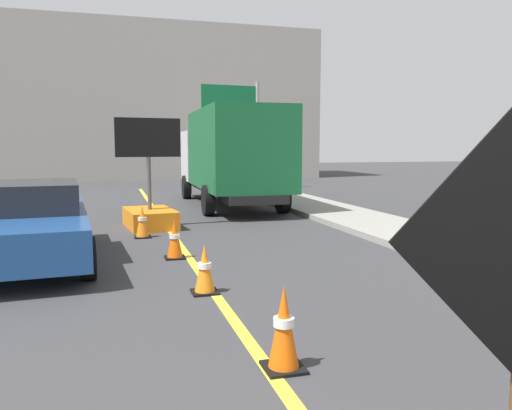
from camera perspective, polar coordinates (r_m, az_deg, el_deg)
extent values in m
cube|color=yellow|center=(7.05, -4.69, -9.86)|extent=(0.14, 36.00, 0.01)
cube|color=orange|center=(12.90, -11.84, -1.48)|extent=(1.30, 1.91, 0.45)
cylinder|color=#4C4C4C|center=(12.81, -11.93, 2.40)|extent=(0.10, 0.10, 1.30)
cube|color=black|center=(12.78, -12.05, 7.44)|extent=(1.60, 0.26, 0.95)
sphere|color=yellow|center=(12.95, -9.68, 7.48)|extent=(0.09, 0.09, 0.09)
sphere|color=yellow|center=(12.88, -10.99, 7.45)|extent=(0.09, 0.09, 0.09)
sphere|color=yellow|center=(12.82, -12.31, 7.43)|extent=(0.09, 0.09, 0.09)
sphere|color=yellow|center=(12.77, -13.65, 7.40)|extent=(0.09, 0.09, 0.09)
sphere|color=yellow|center=(12.75, -14.43, 8.19)|extent=(0.09, 0.09, 0.09)
sphere|color=yellow|center=(12.74, -14.38, 6.57)|extent=(0.09, 0.09, 0.09)
cube|color=black|center=(17.34, -2.99, 1.84)|extent=(1.83, 7.99, 0.25)
cube|color=silver|center=(20.10, -4.69, 5.54)|extent=(2.43, 2.28, 1.90)
cube|color=#14592D|center=(16.09, -2.12, 6.31)|extent=(2.49, 5.46, 2.46)
cylinder|color=black|center=(19.83, -7.83, 2.01)|extent=(0.30, 0.91, 0.90)
cylinder|color=black|center=(20.23, -1.40, 2.16)|extent=(0.30, 0.91, 0.90)
cylinder|color=black|center=(14.81, -5.42, 0.53)|extent=(0.30, 0.91, 0.90)
cylinder|color=black|center=(15.34, 3.02, 0.76)|extent=(0.30, 0.91, 0.90)
cube|color=navy|center=(9.60, -24.29, -2.50)|extent=(2.29, 4.98, 0.60)
cube|color=black|center=(9.77, -24.35, 0.89)|extent=(1.85, 2.30, 0.50)
cylinder|color=black|center=(8.05, -18.38, -5.71)|extent=(0.27, 0.68, 0.66)
cylinder|color=black|center=(11.20, -19.03, -2.36)|extent=(0.27, 0.68, 0.66)
cylinder|color=gray|center=(24.04, 0.14, 7.75)|extent=(0.18, 0.18, 5.00)
cube|color=#0F6033|center=(23.66, -3.08, 11.76)|extent=(2.59, 0.29, 1.30)
cube|color=white|center=(23.69, -3.11, 11.75)|extent=(1.81, 0.17, 0.18)
cube|color=gray|center=(34.66, -10.73, 10.90)|extent=(19.60, 7.55, 9.40)
cube|color=black|center=(4.80, 3.12, -17.79)|extent=(0.36, 0.36, 0.03)
cone|color=#EA5B0C|center=(4.65, 3.15, -13.42)|extent=(0.28, 0.28, 0.75)
cylinder|color=white|center=(4.64, 3.15, -12.99)|extent=(0.19, 0.19, 0.08)
cube|color=black|center=(7.08, -5.77, -9.70)|extent=(0.36, 0.36, 0.03)
cone|color=orange|center=(7.00, -5.80, -7.03)|extent=(0.28, 0.28, 0.65)
cylinder|color=white|center=(6.99, -5.80, -6.78)|extent=(0.19, 0.19, 0.08)
cube|color=black|center=(9.28, -9.10, -5.85)|extent=(0.36, 0.36, 0.03)
cone|color=#EA5B0C|center=(9.21, -9.14, -3.68)|extent=(0.28, 0.28, 0.68)
cylinder|color=white|center=(9.20, -9.14, -3.47)|extent=(0.19, 0.19, 0.08)
cube|color=black|center=(11.50, -12.63, -3.52)|extent=(0.36, 0.36, 0.03)
cone|color=orange|center=(11.45, -12.68, -1.72)|extent=(0.28, 0.28, 0.70)
cylinder|color=white|center=(11.44, -12.68, -1.55)|extent=(0.19, 0.19, 0.08)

